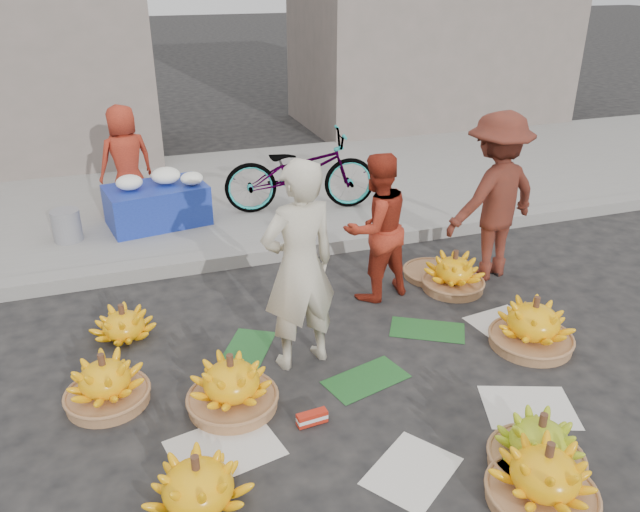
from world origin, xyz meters
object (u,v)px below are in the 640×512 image
object	(u,v)px
vendor_cream	(299,267)
banana_bunch_0	(232,385)
banana_bunch_4	(533,325)
bicycle	(300,171)
flower_table	(157,202)

from	to	relation	value
vendor_cream	banana_bunch_0	bearing A→B (deg)	21.01
banana_bunch_4	vendor_cream	bearing A→B (deg)	167.82
banana_bunch_0	banana_bunch_4	bearing A→B (deg)	-0.38
banana_bunch_0	bicycle	size ratio (longest dim) A/B	0.35
banana_bunch_4	flower_table	distance (m)	4.49
bicycle	vendor_cream	bearing A→B (deg)	171.75
bicycle	flower_table	bearing A→B (deg)	96.45
flower_table	bicycle	distance (m)	1.78
banana_bunch_0	vendor_cream	bearing A→B (deg)	31.66
flower_table	banana_bunch_0	bearing A→B (deg)	-97.09
banana_bunch_0	bicycle	bearing A→B (deg)	65.20
banana_bunch_4	flower_table	size ratio (longest dim) A/B	0.55
banana_bunch_4	flower_table	bearing A→B (deg)	127.56
vendor_cream	flower_table	size ratio (longest dim) A/B	1.39
banana_bunch_0	bicycle	distance (m)	3.83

